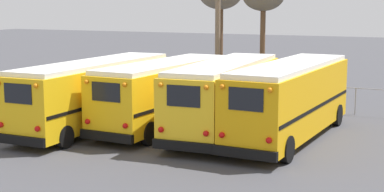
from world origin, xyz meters
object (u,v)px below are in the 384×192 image
at_px(utility_pole, 218,34).
at_px(school_bus_1, 166,92).
at_px(school_bus_3, 291,98).
at_px(school_bus_0, 96,92).
at_px(school_bus_2, 225,95).

bearing_deg(utility_pole, school_bus_1, -80.35).
distance_m(school_bus_3, utility_pole, 13.31).
bearing_deg(utility_pole, school_bus_0, -95.30).
height_order(school_bus_2, school_bus_3, school_bus_3).
bearing_deg(utility_pole, school_bus_2, -65.97).
relative_size(school_bus_1, school_bus_2, 0.96).
distance_m(school_bus_1, utility_pole, 11.10).
relative_size(school_bus_0, school_bus_2, 1.05).
bearing_deg(school_bus_2, school_bus_3, 1.42).
distance_m(school_bus_1, school_bus_3, 5.90).
bearing_deg(school_bus_0, school_bus_3, 9.46).
height_order(school_bus_0, utility_pole, utility_pole).
xyz_separation_m(school_bus_0, school_bus_1, (2.95, 1.37, -0.01)).
bearing_deg(school_bus_0, utility_pole, 84.70).
bearing_deg(school_bus_0, school_bus_2, 13.35).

